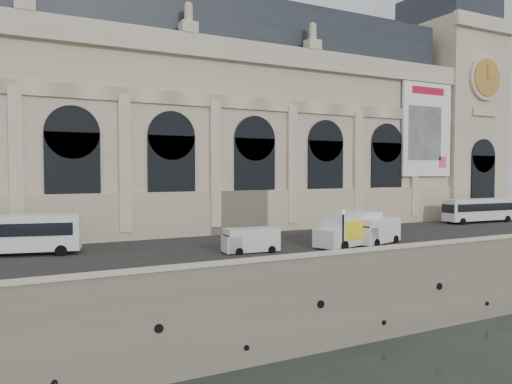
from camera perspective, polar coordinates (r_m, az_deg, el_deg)
ground at (r=44.56m, az=18.32°, el=-14.98°), size 260.00×260.00×0.00m
quay at (r=72.14m, az=-2.14°, el=-5.73°), size 160.00×70.00×6.00m
street at (r=53.70m, az=7.57°, el=-5.31°), size 160.00×24.00×0.06m
parapet at (r=43.47m, az=17.87°, el=-6.45°), size 160.00×1.40×1.21m
museum at (r=65.52m, az=-5.36°, el=8.10°), size 69.00×18.70×29.10m
clock_pavilion at (r=87.08m, az=20.93°, el=8.99°), size 13.00×14.72×36.70m
bus_left at (r=47.19m, az=-26.57°, el=-4.27°), size 12.02×5.12×3.47m
bus_right at (r=75.90m, az=24.11°, el=-1.83°), size 11.53×3.18×3.36m
van_b at (r=50.53m, az=13.40°, el=-4.35°), size 6.26×3.89×2.61m
van_c at (r=44.04m, az=-0.86°, el=-5.55°), size 5.10×2.42×2.20m
box_truck at (r=48.85m, az=10.70°, el=-4.22°), size 8.39×4.73×3.22m
lamp_left at (r=40.57m, az=9.92°, el=-4.94°), size 0.42×0.42×4.15m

